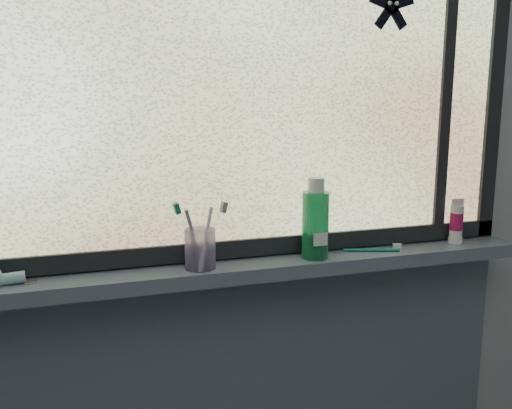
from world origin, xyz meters
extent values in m
cube|color=#9EA3A8|center=(0.00, 1.30, 1.25)|extent=(3.00, 0.01, 2.50)
cube|color=#505B6B|center=(0.00, 1.23, 1.00)|extent=(1.62, 0.14, 0.04)
cube|color=silver|center=(0.00, 1.28, 1.53)|extent=(1.50, 0.01, 1.00)
cube|color=black|center=(0.00, 1.28, 1.05)|extent=(1.60, 0.03, 0.05)
cube|color=black|center=(0.78, 1.28, 1.53)|extent=(0.05, 0.03, 1.10)
cube|color=black|center=(0.60, 1.28, 1.53)|extent=(0.03, 0.03, 1.00)
cylinder|color=#B5A4D9|center=(-0.17, 1.22, 1.07)|extent=(0.09, 0.09, 0.11)
cylinder|color=#1B8E4D|center=(0.16, 1.22, 1.13)|extent=(0.09, 0.09, 0.19)
cylinder|color=silver|center=(0.64, 1.24, 1.09)|extent=(0.05, 0.05, 0.10)
camera|label=1|loc=(-0.47, -0.22, 1.49)|focal=40.00mm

